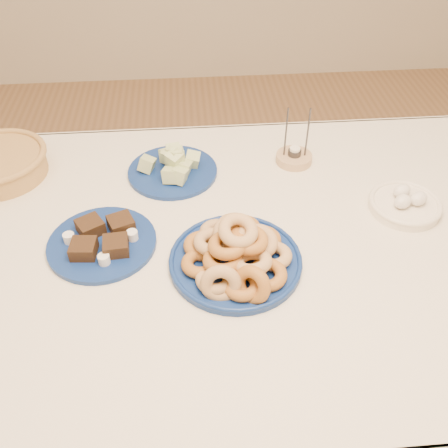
{
  "coord_description": "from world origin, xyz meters",
  "views": [
    {
      "loc": [
        -0.07,
        -0.9,
        1.62
      ],
      "look_at": [
        0.0,
        -0.05,
        0.85
      ],
      "focal_mm": 40.0,
      "sensor_mm": 36.0,
      "label": 1
    }
  ],
  "objects_px": {
    "donut_platter": "(236,255)",
    "brownie_plate": "(102,241)",
    "melon_plate": "(173,166)",
    "egg_bowl": "(405,204)",
    "candle_holder": "(294,157)",
    "dining_table": "(222,269)"
  },
  "relations": [
    {
      "from": "brownie_plate",
      "to": "candle_holder",
      "type": "xyz_separation_m",
      "value": [
        0.54,
        0.32,
        0.0
      ]
    },
    {
      "from": "candle_holder",
      "to": "dining_table",
      "type": "bearing_deg",
      "value": -126.68
    },
    {
      "from": "dining_table",
      "to": "egg_bowl",
      "type": "height_order",
      "value": "egg_bowl"
    },
    {
      "from": "dining_table",
      "to": "melon_plate",
      "type": "distance_m",
      "value": 0.35
    },
    {
      "from": "melon_plate",
      "to": "brownie_plate",
      "type": "height_order",
      "value": "melon_plate"
    },
    {
      "from": "brownie_plate",
      "to": "candle_holder",
      "type": "bearing_deg",
      "value": 30.6
    },
    {
      "from": "donut_platter",
      "to": "brownie_plate",
      "type": "distance_m",
      "value": 0.34
    },
    {
      "from": "dining_table",
      "to": "candle_holder",
      "type": "distance_m",
      "value": 0.42
    },
    {
      "from": "dining_table",
      "to": "brownie_plate",
      "type": "bearing_deg",
      "value": 178.7
    },
    {
      "from": "dining_table",
      "to": "brownie_plate",
      "type": "relative_size",
      "value": 5.42
    },
    {
      "from": "donut_platter",
      "to": "egg_bowl",
      "type": "height_order",
      "value": "donut_platter"
    },
    {
      "from": "dining_table",
      "to": "donut_platter",
      "type": "relative_size",
      "value": 4.39
    },
    {
      "from": "melon_plate",
      "to": "egg_bowl",
      "type": "distance_m",
      "value": 0.65
    },
    {
      "from": "brownie_plate",
      "to": "egg_bowl",
      "type": "height_order",
      "value": "egg_bowl"
    },
    {
      "from": "candle_holder",
      "to": "egg_bowl",
      "type": "relative_size",
      "value": 0.72
    },
    {
      "from": "donut_platter",
      "to": "egg_bowl",
      "type": "distance_m",
      "value": 0.5
    },
    {
      "from": "donut_platter",
      "to": "melon_plate",
      "type": "relative_size",
      "value": 1.14
    },
    {
      "from": "melon_plate",
      "to": "candle_holder",
      "type": "distance_m",
      "value": 0.36
    },
    {
      "from": "melon_plate",
      "to": "egg_bowl",
      "type": "relative_size",
      "value": 1.36
    },
    {
      "from": "dining_table",
      "to": "brownie_plate",
      "type": "height_order",
      "value": "brownie_plate"
    },
    {
      "from": "donut_platter",
      "to": "brownie_plate",
      "type": "height_order",
      "value": "donut_platter"
    },
    {
      "from": "dining_table",
      "to": "donut_platter",
      "type": "distance_m",
      "value": 0.17
    }
  ]
}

